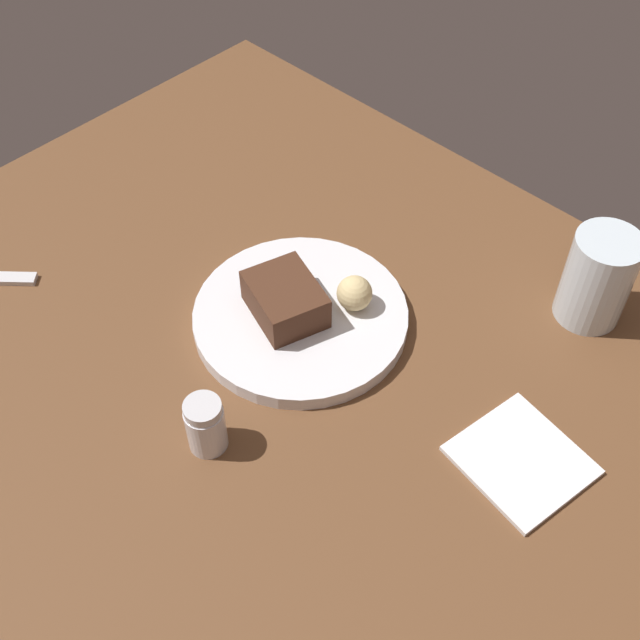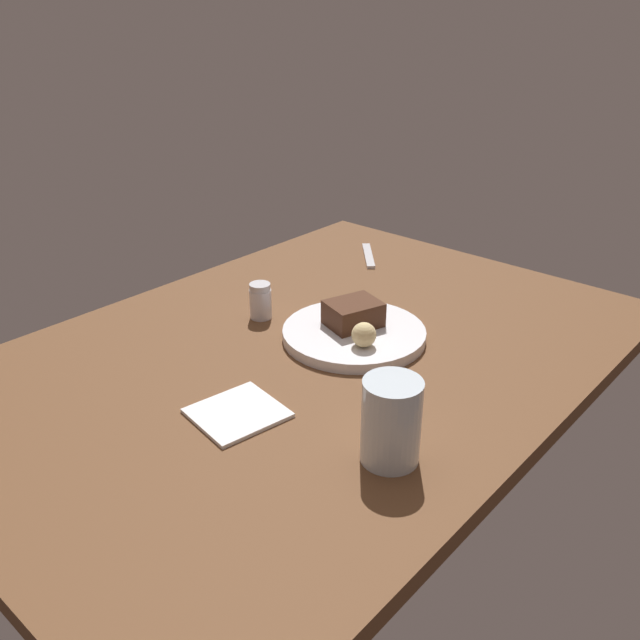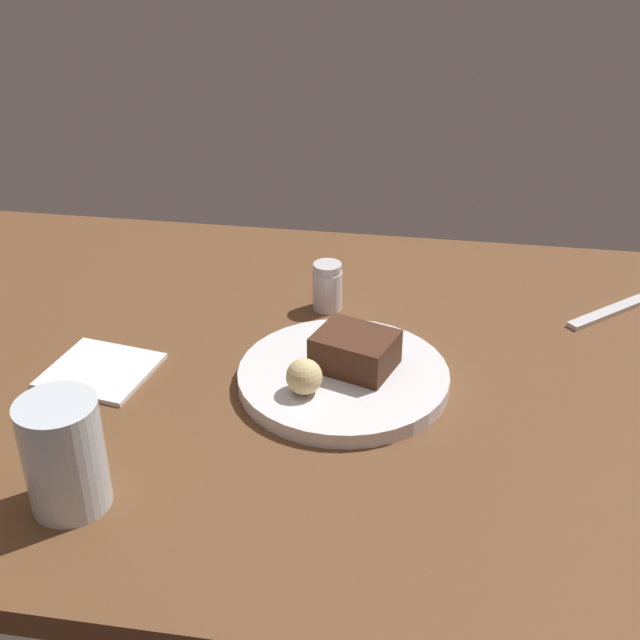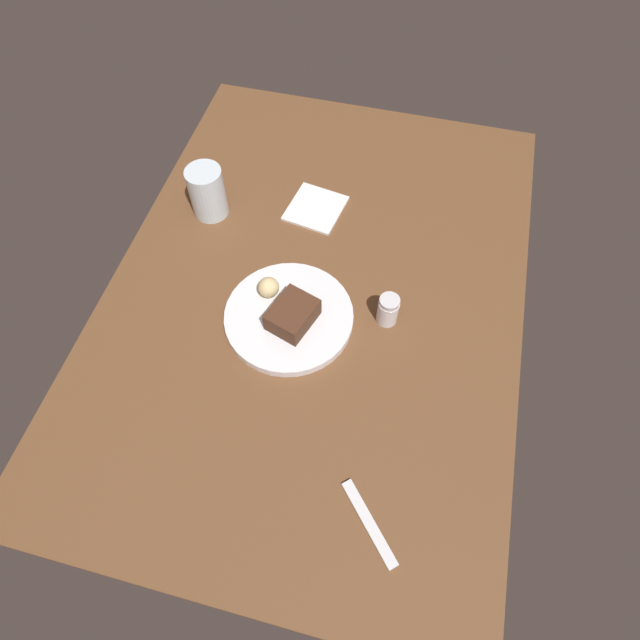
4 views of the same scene
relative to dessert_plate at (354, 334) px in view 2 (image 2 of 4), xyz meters
The scene contains 8 objects.
dining_table 9.35cm from the dessert_plate, 158.80° to the left, with size 120.00×84.00×3.00cm, color brown.
dessert_plate is the anchor object (origin of this frame).
chocolate_cake_slice 3.61cm from the dessert_plate, 45.24° to the left, with size 9.18×7.32×4.44cm, color #472819.
bread_roll 7.11cm from the dessert_plate, 126.90° to the right, with size 4.22×4.22×4.22cm, color #DBC184.
salt_shaker 19.47cm from the dessert_plate, 104.49° to the left, with size 4.16×4.16×6.88cm.
water_glass 34.74cm from the dessert_plate, 133.43° to the right, with size 7.85×7.85×11.83cm, color silver.
dessert_spoon 41.24cm from the dessert_plate, 34.06° to the left, with size 15.00×1.80×0.70cm, color silver.
folded_napkin 30.09cm from the dessert_plate, behind, with size 12.35×11.64×0.60cm, color white.
Camera 2 is at (-75.26, -68.87, 58.66)cm, focal length 37.74 mm.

